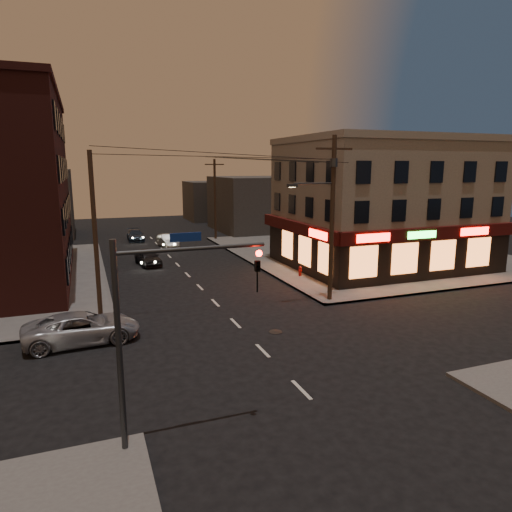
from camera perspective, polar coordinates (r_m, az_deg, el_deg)
name	(u,v)px	position (r m, az deg, el deg)	size (l,w,h in m)	color
ground	(263,351)	(21.41, 0.85, -11.76)	(120.00, 120.00, 0.00)	black
sidewalk_ne	(362,252)	(45.83, 13.14, 0.47)	(24.00, 28.00, 0.15)	#514F4C
pizza_building	(382,203)	(39.45, 15.47, 6.40)	(15.85, 12.85, 10.50)	gray
bg_building_ne_a	(256,204)	(60.41, -0.05, 6.55)	(10.00, 12.00, 7.00)	#3F3D3A
bg_building_nw	(32,203)	(60.76, -26.23, 5.91)	(9.00, 10.00, 8.00)	#3F3D3A
bg_building_ne_b	(213,201)	(73.12, -5.44, 6.91)	(8.00, 8.00, 6.00)	#3F3D3A
utility_pole_main	(331,210)	(28.00, 9.31, 5.72)	(4.20, 0.44, 10.00)	#382619
utility_pole_far	(215,199)	(52.40, -5.14, 7.06)	(0.26, 0.26, 9.00)	#382619
utility_pole_west	(95,239)	(25.11, -19.44, 2.07)	(0.24, 0.24, 9.00)	#382619
traffic_signal	(155,314)	(13.51, -12.56, -7.14)	(4.49, 0.32, 6.47)	#333538
suv_cross	(82,328)	(23.59, -20.89, -8.39)	(2.46, 5.34, 1.48)	gray
sedan_near	(148,257)	(40.12, -13.36, -0.14)	(1.64, 4.07, 1.39)	black
sedan_mid	(168,241)	(48.58, -10.99, 1.88)	(1.45, 4.15, 1.37)	gray
sedan_far	(135,235)	(53.81, -14.84, 2.53)	(1.76, 4.32, 1.25)	#1B2737
fire_hydrant	(300,271)	(34.77, 5.53, -1.84)	(0.34, 0.34, 0.75)	maroon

